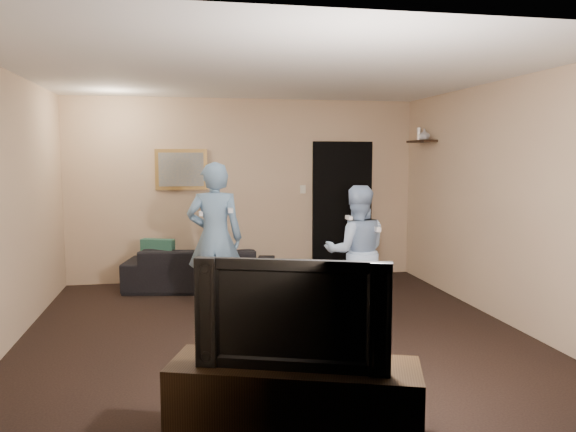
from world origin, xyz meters
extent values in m
plane|color=black|center=(0.00, 0.00, 0.00)|extent=(5.00, 5.00, 0.00)
cube|color=silver|center=(0.00, 0.00, 2.60)|extent=(5.00, 5.00, 0.04)
cube|color=tan|center=(0.00, 2.50, 1.30)|extent=(5.00, 0.04, 2.60)
cube|color=tan|center=(0.00, -2.50, 1.30)|extent=(5.00, 0.04, 2.60)
cube|color=tan|center=(-2.50, 0.00, 1.30)|extent=(0.04, 5.00, 2.60)
cube|color=tan|center=(2.50, 0.00, 1.30)|extent=(0.04, 5.00, 2.60)
imported|color=black|center=(-0.66, 1.94, 0.29)|extent=(2.08, 1.12, 0.58)
cube|color=#18493C|center=(-1.23, 1.94, 0.48)|extent=(0.46, 0.29, 0.43)
cube|color=olive|center=(-0.90, 2.48, 1.60)|extent=(0.72, 0.05, 0.57)
cube|color=slate|center=(-0.90, 2.45, 1.60)|extent=(0.62, 0.01, 0.47)
cube|color=black|center=(1.45, 2.47, 1.00)|extent=(0.90, 0.06, 2.00)
cube|color=silver|center=(0.85, 2.48, 1.30)|extent=(0.08, 0.02, 0.12)
cube|color=black|center=(2.39, 1.80, 1.99)|extent=(0.20, 0.60, 0.03)
imported|color=#BABBC0|center=(2.39, 1.72, 2.08)|extent=(0.19, 0.19, 0.16)
cylinder|color=silver|center=(2.39, 1.89, 2.09)|extent=(0.06, 0.06, 0.18)
cube|color=black|center=(-0.24, -2.31, 0.25)|extent=(1.61, 0.97, 0.55)
imported|color=black|center=(-0.24, -2.31, 0.86)|extent=(1.15, 0.52, 0.67)
imported|color=#658CB0|center=(-0.54, 0.77, 0.86)|extent=(0.68, 0.49, 1.72)
cube|color=white|center=(-0.70, 0.55, 1.17)|extent=(0.04, 0.14, 0.04)
cube|color=white|center=(-0.38, 0.55, 1.20)|extent=(0.05, 0.09, 0.05)
imported|color=#9CBBE3|center=(0.98, 0.30, 0.74)|extent=(0.79, 0.65, 1.47)
cube|color=white|center=(0.82, 0.08, 1.14)|extent=(0.04, 0.14, 0.04)
cube|color=white|center=(1.14, 0.08, 1.01)|extent=(0.05, 0.09, 0.05)
camera|label=1|loc=(-0.90, -5.56, 1.80)|focal=35.00mm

